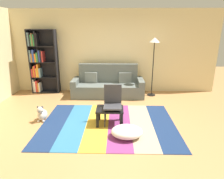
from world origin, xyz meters
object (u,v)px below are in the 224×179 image
(pouf, at_px, (127,132))
(standing_lamp, at_px, (154,48))
(folding_chair, at_px, (113,101))
(bookshelf, at_px, (40,62))
(dog, at_px, (42,114))
(coffee_table, at_px, (110,112))
(tv_remote, at_px, (112,108))
(couch, at_px, (108,85))

(pouf, xyz_separation_m, standing_lamp, (0.92, 2.62, 1.41))
(pouf, distance_m, folding_chair, 0.83)
(bookshelf, height_order, dog, bookshelf)
(bookshelf, distance_m, pouf, 4.07)
(coffee_table, xyz_separation_m, tv_remote, (0.05, 0.02, 0.09))
(bookshelf, relative_size, dog, 5.22)
(standing_lamp, xyz_separation_m, tv_remote, (-1.24, -2.02, -1.14))
(coffee_table, height_order, dog, dog)
(pouf, relative_size, dog, 1.60)
(couch, distance_m, coffee_table, 2.01)
(coffee_table, xyz_separation_m, standing_lamp, (1.29, 2.04, 1.23))
(folding_chair, bearing_deg, pouf, -16.24)
(coffee_table, height_order, pouf, coffee_table)
(bookshelf, relative_size, coffee_table, 3.39)
(pouf, bearing_deg, dog, 160.10)
(couch, height_order, tv_remote, couch)
(couch, height_order, coffee_table, couch)
(couch, relative_size, bookshelf, 1.09)
(coffee_table, bearing_deg, standing_lamp, 57.68)
(pouf, distance_m, dog, 2.12)
(standing_lamp, height_order, tv_remote, standing_lamp)
(coffee_table, relative_size, dog, 1.54)
(pouf, height_order, standing_lamp, standing_lamp)
(dog, distance_m, folding_chair, 1.73)
(folding_chair, bearing_deg, coffee_table, -84.51)
(pouf, height_order, tv_remote, tv_remote)
(pouf, height_order, dog, dog)
(couch, height_order, bookshelf, bookshelf)
(coffee_table, xyz_separation_m, folding_chair, (0.06, 0.07, 0.23))
(pouf, distance_m, tv_remote, 0.73)
(bookshelf, xyz_separation_m, dog, (0.75, -2.15, -0.88))
(dog, bearing_deg, standing_lamp, 33.11)
(tv_remote, bearing_deg, dog, -167.74)
(couch, distance_m, dog, 2.40)
(bookshelf, relative_size, tv_remote, 13.84)
(tv_remote, bearing_deg, pouf, -45.98)
(coffee_table, distance_m, folding_chair, 0.25)
(pouf, relative_size, folding_chair, 0.71)
(tv_remote, height_order, folding_chair, folding_chair)
(bookshelf, height_order, folding_chair, bookshelf)
(standing_lamp, relative_size, tv_remote, 12.25)
(standing_lamp, xyz_separation_m, folding_chair, (-1.22, -1.97, -1.00))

